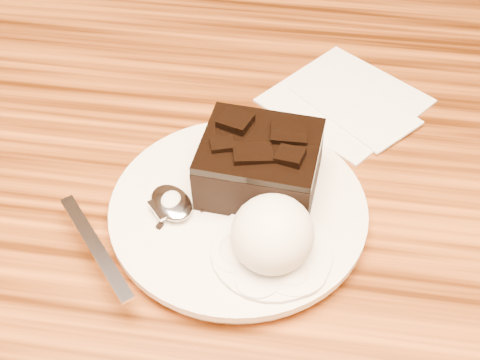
# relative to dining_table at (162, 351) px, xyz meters

# --- Properties ---
(dining_table) EXTENTS (1.20, 0.80, 0.75)m
(dining_table) POSITION_rel_dining_table_xyz_m (0.00, 0.00, 0.00)
(dining_table) COLOR black
(dining_table) RESTS_ON floor
(plate) EXTENTS (0.22, 0.22, 0.02)m
(plate) POSITION_rel_dining_table_xyz_m (0.12, -0.06, 0.38)
(plate) COLOR silver
(plate) RESTS_ON dining_table
(brownie) EXTENTS (0.11, 0.09, 0.05)m
(brownie) POSITION_rel_dining_table_xyz_m (0.13, -0.03, 0.42)
(brownie) COLOR black
(brownie) RESTS_ON plate
(ice_cream_scoop) EXTENTS (0.07, 0.07, 0.06)m
(ice_cream_scoop) POSITION_rel_dining_table_xyz_m (0.15, -0.10, 0.42)
(ice_cream_scoop) COLOR silver
(ice_cream_scoop) RESTS_ON plate
(melt_puddle) EXTENTS (0.10, 0.10, 0.00)m
(melt_puddle) POSITION_rel_dining_table_xyz_m (0.15, -0.10, 0.39)
(melt_puddle) COLOR white
(melt_puddle) RESTS_ON plate
(spoon) EXTENTS (0.15, 0.16, 0.01)m
(spoon) POSITION_rel_dining_table_xyz_m (0.06, -0.07, 0.40)
(spoon) COLOR silver
(spoon) RESTS_ON plate
(napkin) EXTENTS (0.19, 0.19, 0.01)m
(napkin) POSITION_rel_dining_table_xyz_m (0.21, 0.12, 0.38)
(napkin) COLOR white
(napkin) RESTS_ON dining_table
(crumb_a) EXTENTS (0.01, 0.01, 0.00)m
(crumb_a) POSITION_rel_dining_table_xyz_m (0.14, -0.09, 0.40)
(crumb_a) COLOR black
(crumb_a) RESTS_ON plate
(crumb_b) EXTENTS (0.01, 0.01, 0.00)m
(crumb_b) POSITION_rel_dining_table_xyz_m (0.09, -0.07, 0.39)
(crumb_b) COLOR black
(crumb_b) RESTS_ON plate
(crumb_c) EXTENTS (0.01, 0.01, 0.00)m
(crumb_c) POSITION_rel_dining_table_xyz_m (0.06, -0.09, 0.40)
(crumb_c) COLOR black
(crumb_c) RESTS_ON plate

